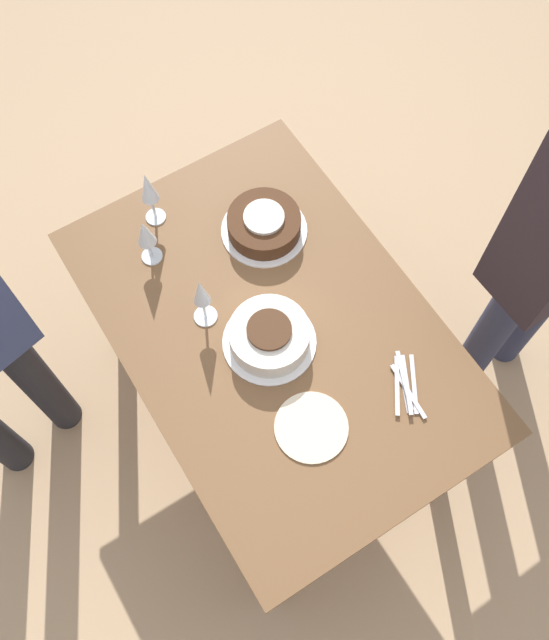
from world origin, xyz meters
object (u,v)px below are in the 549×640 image
wine_glass_near (201,294)px  cake_center_white (269,336)px  wine_glass_extra (148,189)px  cake_front_chocolate (264,224)px  wine_glass_far (145,234)px

wine_glass_near → cake_center_white: bearing=-145.7°
wine_glass_near → wine_glass_extra: bearing=-5.8°
cake_front_chocolate → wine_glass_far: size_ratio=1.44×
wine_glass_far → wine_glass_near: bearing=-171.8°
wine_glass_far → wine_glass_extra: wine_glass_extra is taller
cake_center_white → cake_front_chocolate: bearing=-29.5°
cake_front_chocolate → wine_glass_near: wine_glass_near is taller
cake_front_chocolate → cake_center_white: bearing=150.5°
cake_front_chocolate → wine_glass_extra: (0.21, 0.25, 0.11)m
cake_front_chocolate → wine_glass_extra: size_ratio=1.22×
wine_glass_far → wine_glass_extra: bearing=-32.8°
cake_front_chocolate → wine_glass_extra: bearing=49.6°
cake_front_chocolate → wine_glass_far: (0.10, 0.33, 0.09)m
wine_glass_extra → wine_glass_near: bearing=174.2°
wine_glass_far → wine_glass_extra: (0.11, -0.07, 0.02)m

